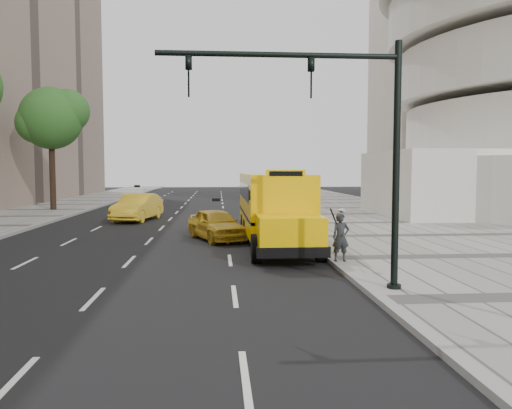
{
  "coord_description": "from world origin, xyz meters",
  "views": [
    {
      "loc": [
        2.1,
        -22.43,
        3.19
      ],
      "look_at": [
        3.5,
        -4.0,
        1.9
      ],
      "focal_mm": 35.0,
      "sensor_mm": 36.0,
      "label": 1
    }
  ],
  "objects": [
    {
      "name": "ground",
      "position": [
        0.0,
        0.0,
        0.0
      ],
      "size": [
        140.0,
        140.0,
        0.0
      ],
      "primitive_type": "plane",
      "color": "black",
      "rests_on": "ground"
    },
    {
      "name": "sidewalk_museum",
      "position": [
        12.0,
        0.0,
        0.07
      ],
      "size": [
        12.0,
        140.0,
        0.15
      ],
      "primitive_type": "cube",
      "color": "gray",
      "rests_on": "ground"
    },
    {
      "name": "curb_museum",
      "position": [
        6.0,
        0.0,
        0.07
      ],
      "size": [
        0.3,
        140.0,
        0.15
      ],
      "primitive_type": "cube",
      "color": "gray",
      "rests_on": "ground"
    },
    {
      "name": "tree_c",
      "position": [
        -10.41,
        16.68,
        7.11
      ],
      "size": [
        5.25,
        4.67,
        9.41
      ],
      "color": "black",
      "rests_on": "ground"
    },
    {
      "name": "school_bus",
      "position": [
        4.5,
        -0.67,
        1.76
      ],
      "size": [
        2.96,
        11.56,
        3.19
      ],
      "color": "#FFBF00",
      "rests_on": "ground"
    },
    {
      "name": "taxi_near",
      "position": [
        2.0,
        0.22,
        0.71
      ],
      "size": [
        3.05,
        4.48,
        1.42
      ],
      "primitive_type": "imported",
      "rotation": [
        0.0,
        0.0,
        0.37
      ],
      "color": "gold",
      "rests_on": "ground"
    },
    {
      "name": "taxi_far",
      "position": [
        -2.96,
        9.22,
        0.84
      ],
      "size": [
        2.73,
        5.33,
        1.68
      ],
      "primitive_type": "imported",
      "rotation": [
        0.0,
        0.0,
        -0.2
      ],
      "color": "gold",
      "rests_on": "ground"
    },
    {
      "name": "pedestrian",
      "position": [
        6.15,
        -6.28,
        0.95
      ],
      "size": [
        0.62,
        0.43,
        1.61
      ],
      "primitive_type": "imported",
      "rotation": [
        0.0,
        0.0,
        0.09
      ],
      "color": "#222528",
      "rests_on": "sidewalk_museum"
    },
    {
      "name": "traffic_signal",
      "position": [
        5.19,
        -10.09,
        4.09
      ],
      "size": [
        6.18,
        0.36,
        6.4
      ],
      "color": "black",
      "rests_on": "ground"
    }
  ]
}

